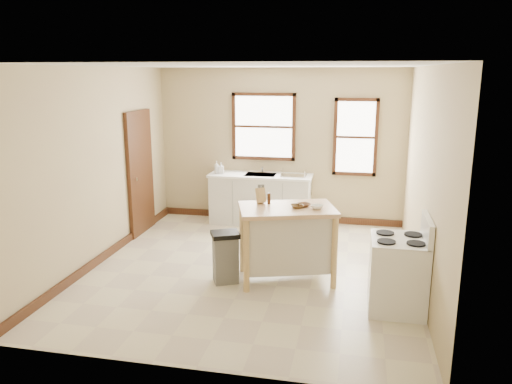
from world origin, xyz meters
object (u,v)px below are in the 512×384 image
bowl_a (297,206)px  trash_bin (226,257)px  bowl_b (304,205)px  gas_stove (398,263)px  soap_bottle_a (217,167)px  soap_bottle_b (221,168)px  pepper_grinder (269,199)px  dish_rack (294,173)px  bowl_c (317,207)px  knife_block (261,196)px  kitchen_island (287,244)px

bowl_a → trash_bin: (-0.90, -0.24, -0.68)m
bowl_b → gas_stove: gas_stove is taller
soap_bottle_a → soap_bottle_b: (0.08, 0.02, -0.01)m
soap_bottle_a → pepper_grinder: size_ratio=1.52×
gas_stove → soap_bottle_b: bearing=134.8°
dish_rack → bowl_c: bearing=-96.1°
bowl_c → gas_stove: (1.00, -0.59, -0.46)m
trash_bin → gas_stove: (2.16, -0.35, 0.22)m
soap_bottle_a → gas_stove: (3.02, -2.94, -0.47)m
soap_bottle_b → trash_bin: size_ratio=0.29×
soap_bottle_b → knife_block: bearing=-75.1°
soap_bottle_b → gas_stove: size_ratio=0.18×
pepper_grinder → bowl_c: (0.65, -0.12, -0.05)m
bowl_b → trash_bin: 1.24m
soap_bottle_b → knife_block: 2.53m
soap_bottle_a → bowl_c: (2.02, -2.35, -0.01)m
trash_bin → bowl_c: bearing=-13.5°
soap_bottle_a → bowl_c: size_ratio=1.43×
dish_rack → bowl_b: (0.43, -2.30, 0.05)m
bowl_a → gas_stove: size_ratio=0.15×
bowl_b → bowl_c: (0.18, -0.09, 0.00)m
gas_stove → bowl_b: bearing=150.1°
knife_block → bowl_a: (0.51, -0.13, -0.08)m
bowl_a → gas_stove: 1.46m
dish_rack → kitchen_island: size_ratio=0.36×
bowl_a → bowl_c: 0.26m
bowl_c → gas_stove: bearing=-30.4°
bowl_b → dish_rack: bearing=100.7°
knife_block → bowl_c: 0.78m
bowl_a → soap_bottle_a: bearing=126.8°
kitchen_island → bowl_a: (0.13, -0.00, 0.52)m
bowl_c → trash_bin: bowl_c is taller
soap_bottle_a → bowl_a: 2.93m
soap_bottle_b → bowl_b: size_ratio=1.21×
kitchen_island → bowl_b: bowl_b is taller
trash_bin → soap_bottle_a: bearing=83.2°
knife_block → kitchen_island: bearing=-53.7°
soap_bottle_a → dish_rack: 1.41m
dish_rack → kitchen_island: dish_rack is taller
pepper_grinder → trash_bin: pepper_grinder is taller
bowl_a → dish_rack: bearing=98.4°
kitchen_island → gas_stove: size_ratio=1.08×
kitchen_island → pepper_grinder: bearing=139.3°
dish_rack → bowl_a: size_ratio=2.67×
kitchen_island → soap_bottle_a: bearing=107.4°
knife_block → bowl_c: bearing=-44.8°
bowl_b → bowl_c: size_ratio=1.04×
gas_stove → bowl_a: bearing=154.9°
soap_bottle_b → pepper_grinder: (1.29, -2.26, 0.06)m
trash_bin → pepper_grinder: bearing=9.8°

